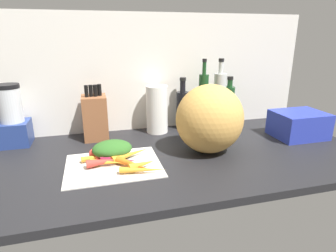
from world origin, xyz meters
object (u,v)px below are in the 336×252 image
(carrot_6, at_px, (108,152))
(carrot_7, at_px, (131,154))
(paper_towel_roll, at_px, (157,109))
(bottle_2, at_px, (219,100))
(carrot_3, at_px, (133,164))
(carrot_5, at_px, (107,153))
(carrot_10, at_px, (105,162))
(bottle_3, at_px, (229,105))
(cutting_board, at_px, (114,165))
(carrot_2, at_px, (110,152))
(carrot_9, at_px, (120,160))
(carrot_4, at_px, (101,156))
(bottle_1, at_px, (203,101))
(knife_block, at_px, (95,117))
(carrot_0, at_px, (142,164))
(carrot_1, at_px, (106,162))
(winter_squash, at_px, (210,119))
(blender_appliance, at_px, (13,119))
(dish_rack, at_px, (299,125))
(carrot_11, at_px, (104,157))
(carrot_8, at_px, (143,170))
(bottle_0, at_px, (182,109))

(carrot_6, distance_m, carrot_7, 0.11)
(paper_towel_roll, bearing_deg, bottle_2, -4.43)
(carrot_3, distance_m, carrot_5, 0.16)
(carrot_10, distance_m, bottle_3, 0.80)
(cutting_board, xyz_separation_m, carrot_2, (-0.01, 0.10, 0.02))
(carrot_9, bearing_deg, carrot_6, 111.55)
(carrot_2, height_order, paper_towel_roll, paper_towel_roll)
(carrot_4, height_order, bottle_1, bottle_1)
(carrot_4, relative_size, knife_block, 0.60)
(carrot_0, height_order, carrot_1, carrot_0)
(winter_squash, height_order, paper_towel_roll, winter_squash)
(carrot_0, bearing_deg, bottle_3, 36.92)
(blender_appliance, relative_size, paper_towel_roll, 1.16)
(dish_rack, bearing_deg, carrot_5, -178.67)
(carrot_2, height_order, carrot_11, carrot_11)
(winter_squash, bearing_deg, carrot_2, 171.98)
(carrot_6, height_order, winter_squash, winter_squash)
(carrot_1, bearing_deg, bottle_1, 32.37)
(carrot_0, xyz_separation_m, carrot_11, (-0.14, 0.11, 0.00))
(carrot_0, xyz_separation_m, knife_block, (-0.16, 0.40, 0.09))
(carrot_2, bearing_deg, carrot_7, -33.65)
(carrot_4, bearing_deg, carrot_9, -39.83)
(carrot_7, distance_m, bottle_1, 0.53)
(carrot_2, bearing_deg, carrot_10, -105.04)
(carrot_7, xyz_separation_m, bottle_2, (0.52, 0.28, 0.13))
(carrot_0, bearing_deg, carrot_1, 156.25)
(carrot_8, relative_size, carrot_9, 1.13)
(bottle_0, bearing_deg, carrot_11, -142.43)
(carrot_6, height_order, bottle_1, bottle_1)
(carrot_5, xyz_separation_m, knife_block, (-0.04, 0.26, 0.09))
(carrot_5, height_order, carrot_10, carrot_10)
(cutting_board, distance_m, bottle_3, 0.77)
(carrot_7, bearing_deg, carrot_5, 161.73)
(cutting_board, relative_size, bottle_2, 0.97)
(carrot_10, height_order, knife_block, knife_block)
(bottle_2, bearing_deg, carrot_9, -150.23)
(carrot_4, distance_m, bottle_0, 0.56)
(carrot_3, height_order, carrot_8, carrot_3)
(dish_rack, bearing_deg, bottle_1, 151.42)
(carrot_2, height_order, carrot_10, carrot_10)
(dish_rack, bearing_deg, bottle_2, 145.19)
(paper_towel_roll, distance_m, bottle_3, 0.41)
(carrot_11, distance_m, bottle_0, 0.56)
(carrot_0, height_order, carrot_4, carrot_0)
(carrot_9, bearing_deg, bottle_3, 29.16)
(carrot_7, bearing_deg, carrot_4, 173.23)
(carrot_10, xyz_separation_m, bottle_1, (0.54, 0.33, 0.13))
(winter_squash, xyz_separation_m, bottle_3, (0.25, 0.32, -0.03))
(winter_squash, distance_m, bottle_0, 0.34)
(carrot_7, bearing_deg, paper_towel_roll, 59.62)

